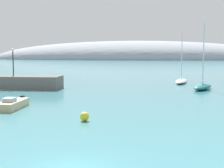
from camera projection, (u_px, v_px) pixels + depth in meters
distant_ridge at (133, 59)px, 259.19m from camera, size 244.37×78.43×30.71m
sailboat_teal_outer_mooring at (203, 86)px, 46.09m from camera, size 4.24×5.97×9.87m
sailboat_white_end_of_line at (181, 81)px, 56.13m from camera, size 3.20×7.46×8.92m
motorboat_sand_foreground at (13, 104)px, 30.66m from camera, size 1.94×5.20×1.16m
mooring_buoy_yellow at (84, 116)px, 24.96m from camera, size 0.74×0.74×0.74m
harbor_lamp_post at (13, 59)px, 47.83m from camera, size 0.36×0.36×4.19m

